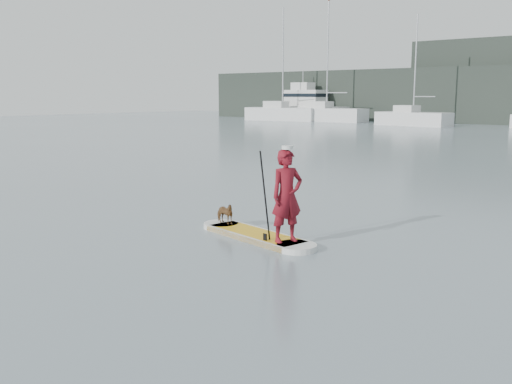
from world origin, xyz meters
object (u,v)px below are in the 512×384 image
Objects in this scene: dog at (224,213)px; sailboat_a at (282,113)px; sailboat_b at (326,113)px; paddleboard at (256,235)px; motor_yacht_b at (309,106)px; paddler at (287,196)px; sailboat_c at (412,118)px.

sailboat_a reaches higher than dog.
paddleboard is at bearing -59.89° from sailboat_b.
motor_yacht_b is (-31.83, 49.92, 1.63)m from paddleboard.
sailboat_c is at bearing 45.54° from paddler.
dog is at bearing 180.00° from paddleboard.
paddleboard is 1.76× the size of paddler.
dog is 0.04× the size of sailboat_a.
dog is at bearing -61.94° from sailboat_a.
dog is 47.16m from sailboat_c.
sailboat_a is (-34.24, 46.59, -0.13)m from paddler.
paddleboard is 55.03m from sailboat_b.
sailboat_c reaches higher than dog.
dog is 0.05× the size of sailboat_c.
motor_yacht_b is (-32.77, 50.11, 0.64)m from paddler.
sailboat_a is 1.22× the size of sailboat_c.
paddleboard is 5.63× the size of dog.
paddleboard is 1.17m from dog.
sailboat_c is at bearing 24.01° from dog.
paddleboard is 1.37m from paddler.
paddleboard is 59.23m from motor_yacht_b.
dog is at bearing -63.34° from sailboat_c.
sailboat_c is at bearing -12.65° from sailboat_b.
sailboat_c is (11.65, -2.56, -0.18)m from sailboat_b.
dog is 0.04× the size of sailboat_b.
paddleboard is at bearing -95.89° from dog.
dog is at bearing -60.77° from sailboat_b.
paddleboard is 57.12m from sailboat_a.
sailboat_b is (-27.82, 47.47, 0.91)m from paddleboard.
paddler is 48.23m from sailboat_c.
sailboat_b is at bearing -26.51° from motor_yacht_b.
sailboat_c is (-16.16, 44.91, 0.73)m from paddleboard.
paddleboard is at bearing -61.15° from sailboat_a.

